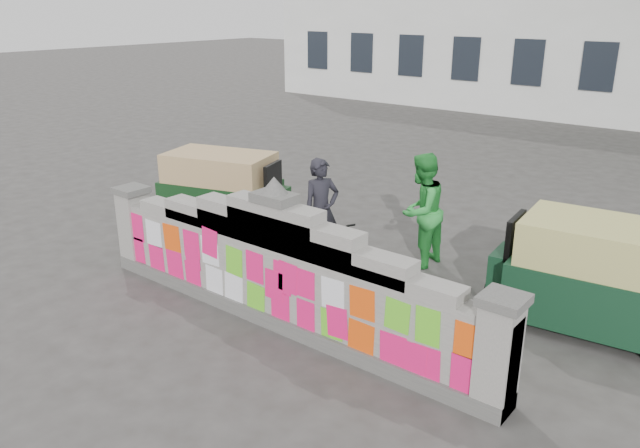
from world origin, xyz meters
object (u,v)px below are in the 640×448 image
Objects in this scene: rickshaw_right at (599,276)px; cyclist_bike at (321,246)px; cyclist_rider at (321,226)px; rickshaw_left at (224,188)px; pedestrian at (421,211)px.

cyclist_bike is at bearing 6.21° from rickshaw_right.
cyclist_rider is 3.00m from rickshaw_left.
cyclist_rider is at bearing 0.00° from cyclist_bike.
rickshaw_right is at bearing -15.71° from rickshaw_left.
rickshaw_left is at bearing 100.31° from cyclist_bike.
rickshaw_right is (3.84, 0.83, 0.28)m from cyclist_bike.
pedestrian is at bearing -8.59° from rickshaw_left.
cyclist_rider is at bearing -36.54° from pedestrian.
pedestrian is at bearing -14.57° from cyclist_rider.
cyclist_rider reaches higher than rickshaw_left.
pedestrian reaches higher than cyclist_rider.
pedestrian reaches higher than rickshaw_right.
rickshaw_right is (6.75, 0.14, 0.04)m from rickshaw_left.
cyclist_bike is 0.70× the size of rickshaw_left.
rickshaw_right is at bearing 83.11° from pedestrian.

